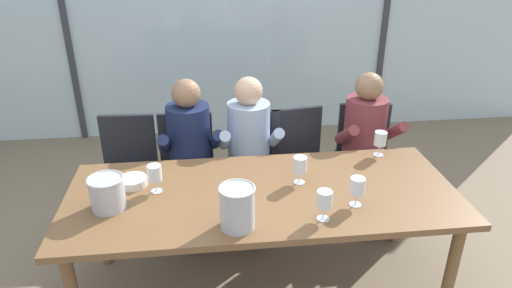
{
  "coord_description": "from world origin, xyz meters",
  "views": [
    {
      "loc": [
        -0.31,
        -2.31,
        2.17
      ],
      "look_at": [
        0.0,
        0.35,
        0.88
      ],
      "focal_mm": 32.01,
      "sensor_mm": 36.0,
      "label": 1
    }
  ],
  "objects_px": {
    "tasting_bowl": "(133,182)",
    "chair_right_of_center": "(300,155)",
    "chair_left_of_center": "(186,162)",
    "person_maroon_top": "(367,140)",
    "wine_glass_by_right_taster": "(380,140)",
    "wine_glass_near_bucket": "(324,200)",
    "wine_glass_by_left_taster": "(300,166)",
    "wine_glass_spare_empty": "(357,187)",
    "wine_glass_center_pour": "(155,174)",
    "ice_bucket_secondary": "(237,207)",
    "ice_bucket_primary": "(107,193)",
    "chair_near_curtain": "(128,164)",
    "dining_table": "(263,202)",
    "chair_near_window_right": "(364,150)",
    "chair_center": "(254,158)",
    "person_pale_blue_shirt": "(250,146)",
    "person_navy_polo": "(190,149)"
  },
  "relations": [
    {
      "from": "wine_glass_near_bucket",
      "to": "wine_glass_center_pour",
      "type": "xyz_separation_m",
      "value": [
        -0.92,
        0.39,
        0.0
      ]
    },
    {
      "from": "tasting_bowl",
      "to": "ice_bucket_secondary",
      "type": "bearing_deg",
      "value": -39.75
    },
    {
      "from": "chair_left_of_center",
      "to": "person_navy_polo",
      "type": "relative_size",
      "value": 0.73
    },
    {
      "from": "chair_left_of_center",
      "to": "ice_bucket_primary",
      "type": "height_order",
      "value": "ice_bucket_primary"
    },
    {
      "from": "wine_glass_by_left_taster",
      "to": "tasting_bowl",
      "type": "bearing_deg",
      "value": 175.14
    },
    {
      "from": "ice_bucket_secondary",
      "to": "wine_glass_center_pour",
      "type": "bearing_deg",
      "value": 137.89
    },
    {
      "from": "chair_right_of_center",
      "to": "chair_center",
      "type": "bearing_deg",
      "value": 172.42
    },
    {
      "from": "wine_glass_spare_empty",
      "to": "tasting_bowl",
      "type": "bearing_deg",
      "value": 163.86
    },
    {
      "from": "wine_glass_by_right_taster",
      "to": "wine_glass_near_bucket",
      "type": "bearing_deg",
      "value": -129.09
    },
    {
      "from": "chair_left_of_center",
      "to": "wine_glass_by_right_taster",
      "type": "bearing_deg",
      "value": -18.34
    },
    {
      "from": "wine_glass_by_right_taster",
      "to": "wine_glass_spare_empty",
      "type": "bearing_deg",
      "value": -121.01
    },
    {
      "from": "chair_left_of_center",
      "to": "wine_glass_center_pour",
      "type": "bearing_deg",
      "value": -98.33
    },
    {
      "from": "ice_bucket_secondary",
      "to": "tasting_bowl",
      "type": "distance_m",
      "value": 0.79
    },
    {
      "from": "wine_glass_spare_empty",
      "to": "chair_right_of_center",
      "type": "bearing_deg",
      "value": 94.66
    },
    {
      "from": "chair_center",
      "to": "ice_bucket_secondary",
      "type": "distance_m",
      "value": 1.28
    },
    {
      "from": "dining_table",
      "to": "ice_bucket_primary",
      "type": "relative_size",
      "value": 11.56
    },
    {
      "from": "chair_near_curtain",
      "to": "person_pale_blue_shirt",
      "type": "relative_size",
      "value": 0.73
    },
    {
      "from": "chair_near_window_right",
      "to": "chair_right_of_center",
      "type": "bearing_deg",
      "value": -170.06
    },
    {
      "from": "tasting_bowl",
      "to": "chair_right_of_center",
      "type": "bearing_deg",
      "value": 30.98
    },
    {
      "from": "chair_right_of_center",
      "to": "ice_bucket_primary",
      "type": "distance_m",
      "value": 1.64
    },
    {
      "from": "chair_near_curtain",
      "to": "person_navy_polo",
      "type": "height_order",
      "value": "person_navy_polo"
    },
    {
      "from": "person_navy_polo",
      "to": "wine_glass_near_bucket",
      "type": "height_order",
      "value": "person_navy_polo"
    },
    {
      "from": "chair_left_of_center",
      "to": "person_maroon_top",
      "type": "height_order",
      "value": "person_maroon_top"
    },
    {
      "from": "dining_table",
      "to": "ice_bucket_primary",
      "type": "distance_m",
      "value": 0.9
    },
    {
      "from": "tasting_bowl",
      "to": "wine_glass_center_pour",
      "type": "distance_m",
      "value": 0.2
    },
    {
      "from": "wine_glass_by_left_taster",
      "to": "wine_glass_center_pour",
      "type": "height_order",
      "value": "same"
    },
    {
      "from": "ice_bucket_secondary",
      "to": "wine_glass_near_bucket",
      "type": "relative_size",
      "value": 1.37
    },
    {
      "from": "wine_glass_by_left_taster",
      "to": "wine_glass_near_bucket",
      "type": "height_order",
      "value": "same"
    },
    {
      "from": "dining_table",
      "to": "wine_glass_center_pour",
      "type": "xyz_separation_m",
      "value": [
        -0.63,
        0.08,
        0.19
      ]
    },
    {
      "from": "dining_table",
      "to": "chair_near_curtain",
      "type": "relative_size",
      "value": 2.67
    },
    {
      "from": "chair_near_curtain",
      "to": "wine_glass_center_pour",
      "type": "xyz_separation_m",
      "value": [
        0.3,
        -0.82,
        0.35
      ]
    },
    {
      "from": "wine_glass_by_left_taster",
      "to": "wine_glass_center_pour",
      "type": "distance_m",
      "value": 0.87
    },
    {
      "from": "person_navy_polo",
      "to": "wine_glass_center_pour",
      "type": "xyz_separation_m",
      "value": [
        -0.19,
        -0.67,
        0.17
      ]
    },
    {
      "from": "person_maroon_top",
      "to": "wine_glass_spare_empty",
      "type": "relative_size",
      "value": 6.84
    },
    {
      "from": "wine_glass_by_right_taster",
      "to": "chair_right_of_center",
      "type": "bearing_deg",
      "value": 131.5
    },
    {
      "from": "chair_center",
      "to": "person_maroon_top",
      "type": "height_order",
      "value": "person_maroon_top"
    },
    {
      "from": "wine_glass_spare_empty",
      "to": "wine_glass_center_pour",
      "type": "bearing_deg",
      "value": 166.1
    },
    {
      "from": "wine_glass_by_left_taster",
      "to": "wine_glass_by_right_taster",
      "type": "distance_m",
      "value": 0.69
    },
    {
      "from": "chair_near_curtain",
      "to": "wine_glass_spare_empty",
      "type": "height_order",
      "value": "wine_glass_spare_empty"
    },
    {
      "from": "dining_table",
      "to": "person_navy_polo",
      "type": "height_order",
      "value": "person_navy_polo"
    },
    {
      "from": "chair_left_of_center",
      "to": "wine_glass_center_pour",
      "type": "relative_size",
      "value": 5.0
    },
    {
      "from": "person_maroon_top",
      "to": "wine_glass_by_right_taster",
      "type": "xyz_separation_m",
      "value": [
        -0.05,
        -0.36,
        0.17
      ]
    },
    {
      "from": "ice_bucket_primary",
      "to": "wine_glass_spare_empty",
      "type": "height_order",
      "value": "ice_bucket_primary"
    },
    {
      "from": "chair_left_of_center",
      "to": "ice_bucket_primary",
      "type": "bearing_deg",
      "value": -110.59
    },
    {
      "from": "person_navy_polo",
      "to": "wine_glass_by_left_taster",
      "type": "height_order",
      "value": "person_navy_polo"
    },
    {
      "from": "chair_center",
      "to": "person_pale_blue_shirt",
      "type": "height_order",
      "value": "person_pale_blue_shirt"
    },
    {
      "from": "person_pale_blue_shirt",
      "to": "ice_bucket_secondary",
      "type": "distance_m",
      "value": 1.11
    },
    {
      "from": "chair_center",
      "to": "tasting_bowl",
      "type": "xyz_separation_m",
      "value": [
        -0.82,
        -0.71,
        0.25
      ]
    },
    {
      "from": "ice_bucket_primary",
      "to": "wine_glass_near_bucket",
      "type": "bearing_deg",
      "value": -11.94
    },
    {
      "from": "wine_glass_center_pour",
      "to": "chair_right_of_center",
      "type": "bearing_deg",
      "value": 37.65
    }
  ]
}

